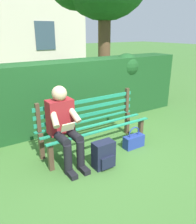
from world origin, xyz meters
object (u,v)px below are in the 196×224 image
at_px(park_bench, 92,122).
at_px(person_seated, 64,124).
at_px(handbag, 134,141).
at_px(backpack, 104,155).

distance_m(park_bench, person_seated, 0.65).
bearing_deg(park_bench, handbag, 145.28).
bearing_deg(park_bench, person_seated, 17.88).
bearing_deg(backpack, park_bench, -106.56).
distance_m(person_seated, handbag, 1.31).
distance_m(park_bench, handbag, 0.80).
xyz_separation_m(person_seated, handbag, (-1.19, 0.22, -0.50)).
xyz_separation_m(backpack, handbag, (-0.78, -0.21, -0.08)).
bearing_deg(handbag, park_bench, -34.72).
relative_size(park_bench, backpack, 4.66).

